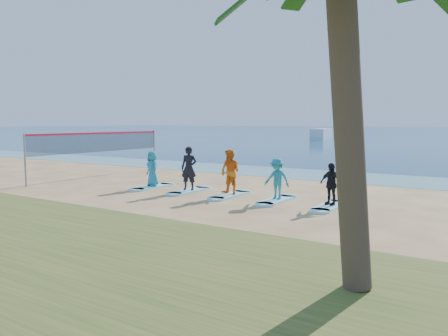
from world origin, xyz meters
The scene contains 14 objects.
ground centered at (0.00, 0.00, 0.00)m, with size 600.00×600.00×0.00m, color tan.
shallow_water centered at (0.00, 10.50, 0.01)m, with size 600.00×600.00×0.00m, color teal.
volleyball_net centered at (-9.20, 3.08, 1.90)m, with size 0.20×9.09×2.50m.
boat_offshore_a centered at (-17.83, 60.43, 0.00)m, with size 2.31×7.34×1.88m, color silver.
surfboard_0 centered at (-3.98, 1.60, 0.04)m, with size 0.70×2.20×0.09m, color #9FF1F7.
student_0 centered at (-3.98, 1.60, 0.90)m, with size 0.79×0.51×1.61m, color teal.
surfboard_1 centered at (-1.86, 1.60, 0.04)m, with size 0.70×2.20×0.09m, color #9FF1F7.
student_1 centered at (-1.86, 1.60, 1.03)m, with size 0.69×0.45×1.89m, color black.
surfboard_2 centered at (0.25, 1.60, 0.04)m, with size 0.70×2.20×0.09m, color #9FF1F7.
student_2 centered at (0.25, 1.60, 1.01)m, with size 0.89×0.69×1.83m, color orange.
surfboard_3 centered at (2.37, 1.60, 0.04)m, with size 0.70×2.20×0.09m, color #9FF1F7.
student_3 centered at (2.37, 1.60, 0.87)m, with size 1.01×0.58×1.57m, color teal.
surfboard_4 centered at (4.48, 1.60, 0.04)m, with size 0.70×2.20×0.09m, color #9FF1F7.
student_4 centered at (4.48, 1.60, 0.84)m, with size 0.88×0.37×1.50m, color black.
Camera 1 is at (9.66, -13.33, 3.02)m, focal length 35.00 mm.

